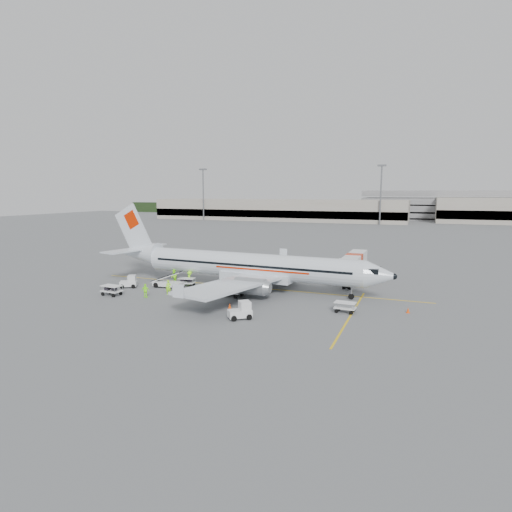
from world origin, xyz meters
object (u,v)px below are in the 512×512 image
(jet_bridge, at_px, (354,268))
(tug_fore, at_px, (240,310))
(aircraft, at_px, (251,249))
(tug_mid, at_px, (231,288))
(belt_loader, at_px, (168,277))
(tug_aft, at_px, (128,281))

(jet_bridge, height_order, tug_fore, jet_bridge)
(aircraft, relative_size, tug_fore, 16.84)
(tug_fore, relative_size, tug_mid, 1.09)
(belt_loader, xyz_separation_m, tug_mid, (9.20, -0.70, -0.59))
(tug_fore, bearing_deg, jet_bridge, 31.66)
(jet_bridge, distance_m, tug_fore, 23.09)
(tug_mid, bearing_deg, tug_fore, -79.83)
(aircraft, distance_m, tug_aft, 16.31)
(jet_bridge, relative_size, belt_loader, 2.83)
(belt_loader, relative_size, tug_mid, 2.49)
(jet_bridge, xyz_separation_m, tug_mid, (-12.37, -13.13, -1.10))
(jet_bridge, height_order, tug_aft, jet_bridge)
(tug_aft, bearing_deg, aircraft, -9.16)
(jet_bridge, xyz_separation_m, tug_fore, (-7.53, -21.80, -1.04))
(aircraft, height_order, tug_fore, aircraft)
(aircraft, relative_size, jet_bridge, 2.59)
(aircraft, relative_size, tug_aft, 18.21)
(aircraft, distance_m, tug_mid, 5.70)
(tug_aft, bearing_deg, jet_bridge, 1.86)
(tug_aft, bearing_deg, tug_fore, -48.40)
(aircraft, xyz_separation_m, belt_loader, (-10.25, -2.83, -3.76))
(aircraft, bearing_deg, tug_fore, -69.87)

